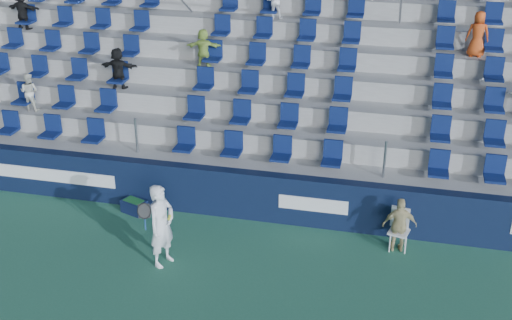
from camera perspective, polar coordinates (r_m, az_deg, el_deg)
The scene contains 7 objects.
ground at distance 12.92m, azimuth -3.78°, elevation -11.97°, with size 70.00×70.00×0.00m, color #2F6E51.
sponsor_wall at distance 15.15m, azimuth -0.43°, elevation -3.15°, with size 24.00×0.32×1.20m.
grandstand at distance 19.18m, azimuth 3.14°, elevation 7.99°, with size 24.00×8.17×6.63m.
tennis_player at distance 13.47m, azimuth -8.39°, elevation -5.78°, with size 0.72×0.78×1.84m.
line_judge_chair at distance 14.42m, azimuth 12.62°, elevation -5.70°, with size 0.50×0.51×0.94m.
line_judge at distance 14.24m, azimuth 12.64°, elevation -5.66°, with size 0.74×0.31×1.27m, color tan.
ball_bin at distance 15.86m, azimuth -10.78°, elevation -4.00°, with size 0.67×0.55×0.33m.
Camera 1 is at (3.15, -9.81, 7.79)m, focal length 45.00 mm.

